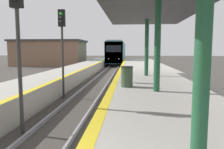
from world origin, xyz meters
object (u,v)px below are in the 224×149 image
Objects in this scene: train at (117,53)px; signal_mid at (62,37)px; signal_near at (17,27)px; trash_bin at (127,77)px.

signal_mid is at bearing -92.43° from train.
signal_near is (-1.00, -35.08, 1.21)m from train.
trash_bin is at bearing 44.78° from signal_near.
signal_mid is at bearing 150.47° from trash_bin.
signal_near reaches higher than train.
trash_bin is (3.29, 3.26, -1.87)m from signal_near.
train is 3.42× the size of signal_mid.
signal_near is at bearing -91.63° from train.
signal_near is 1.00× the size of signal_mid.
train is 35.12m from signal_near.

